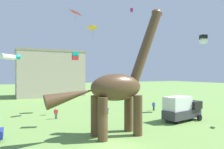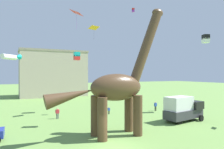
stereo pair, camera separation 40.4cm
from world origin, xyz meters
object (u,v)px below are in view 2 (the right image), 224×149
(kite_apex, at_px, (11,57))
(kite_high_left, at_px, (77,13))
(person_watching_child, at_px, (155,105))
(dinosaur_sculpture, at_px, (116,87))
(parked_box_truck, at_px, (183,108))
(kite_near_low, at_px, (77,56))
(person_far_spectator, at_px, (136,109))
(person_strolling_adult, at_px, (109,110))
(kite_far_left, at_px, (133,10))
(kite_far_right, at_px, (206,39))
(person_near_flyer, at_px, (57,112))
(kite_high_right, at_px, (94,28))

(kite_apex, relative_size, kite_high_left, 0.90)
(person_watching_child, xyz_separation_m, kite_high_left, (-14.05, -2.29, 12.87))
(dinosaur_sculpture, height_order, parked_box_truck, dinosaur_sculpture)
(parked_box_truck, relative_size, kite_near_low, 4.55)
(person_far_spectator, xyz_separation_m, person_watching_child, (4.81, 1.69, -0.06))
(person_strolling_adult, relative_size, kite_far_left, 1.89)
(person_far_spectator, distance_m, kite_near_low, 12.61)
(person_strolling_adult, bearing_deg, dinosaur_sculpture, -173.72)
(kite_near_low, bearing_deg, person_watching_child, -22.76)
(kite_apex, xyz_separation_m, kite_far_right, (28.84, -0.78, 3.95))
(person_strolling_adult, bearing_deg, person_watching_child, -68.10)
(kite_far_left, bearing_deg, parked_box_truck, -72.07)
(dinosaur_sculpture, bearing_deg, kite_near_low, 81.55)
(kite_far_left, xyz_separation_m, kite_far_right, (11.43, -4.09, -4.31))
(person_strolling_adult, bearing_deg, parked_box_truck, -114.15)
(person_near_flyer, relative_size, kite_high_right, 0.77)
(person_far_spectator, height_order, person_watching_child, person_far_spectator)
(kite_far_left, bearing_deg, person_strolling_adult, 174.34)
(kite_far_right, bearing_deg, dinosaur_sculpture, -163.52)
(kite_far_left, relative_size, kite_far_right, 0.44)
(kite_far_left, distance_m, kite_high_right, 6.93)
(dinosaur_sculpture, height_order, kite_high_right, kite_high_right)
(person_far_spectator, bearing_deg, kite_apex, 140.63)
(kite_near_low, bearing_deg, kite_far_left, -30.39)
(kite_high_left, bearing_deg, person_near_flyer, 118.29)
(person_strolling_adult, bearing_deg, person_far_spectator, -99.49)
(person_watching_child, relative_size, kite_high_right, 0.80)
(person_far_spectator, relative_size, kite_high_left, 0.70)
(person_watching_child, distance_m, kite_apex, 22.79)
(dinosaur_sculpture, distance_m, kite_apex, 11.85)
(person_strolling_adult, xyz_separation_m, kite_apex, (-13.36, -3.72, 7.27))
(kite_far_left, distance_m, kite_far_right, 12.89)
(person_near_flyer, height_order, kite_far_right, kite_far_right)
(person_near_flyer, height_order, person_watching_child, person_watching_child)
(person_strolling_adult, relative_size, kite_near_low, 0.87)
(person_far_spectator, height_order, kite_far_right, kite_far_right)
(person_watching_child, relative_size, kite_high_left, 0.66)
(person_near_flyer, bearing_deg, dinosaur_sculpture, 131.33)
(parked_box_truck, distance_m, kite_high_left, 18.27)
(parked_box_truck, bearing_deg, person_far_spectator, 110.21)
(kite_far_left, bearing_deg, person_near_flyer, 177.32)
(person_near_flyer, distance_m, kite_high_right, 13.57)
(kite_far_left, height_order, kite_high_right, kite_far_left)
(person_strolling_adult, bearing_deg, kite_high_right, 86.09)
(kite_high_left, bearing_deg, person_strolling_adult, 27.56)
(person_strolling_adult, distance_m, kite_apex, 15.66)
(person_near_flyer, bearing_deg, kite_high_right, -147.74)
(person_far_spectator, bearing_deg, person_strolling_adult, 99.41)
(kite_far_left, distance_m, kite_near_low, 11.60)
(kite_high_right, bearing_deg, dinosaur_sculpture, -100.02)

